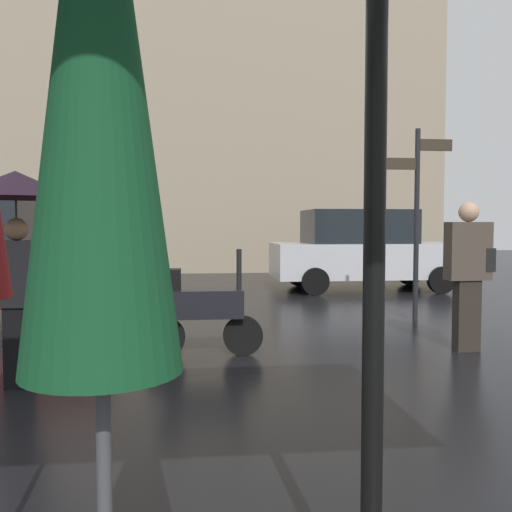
% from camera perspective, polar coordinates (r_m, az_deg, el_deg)
% --- Properties ---
extents(folded_patio_umbrella_near, '(0.52, 0.52, 2.65)m').
position_cam_1_polar(folded_patio_umbrella_near, '(1.35, -15.97, 15.21)').
color(folded_patio_umbrella_near, black).
rests_on(folded_patio_umbrella_near, ground).
extents(pedestrian_with_umbrella, '(1.10, 1.10, 2.00)m').
position_cam_1_polar(pedestrian_with_umbrella, '(5.51, -23.55, 4.34)').
color(pedestrian_with_umbrella, black).
rests_on(pedestrian_with_umbrella, ground).
extents(pedestrian_with_bag, '(0.54, 0.24, 1.78)m').
position_cam_1_polar(pedestrian_with_bag, '(7.06, 21.12, -1.07)').
color(pedestrian_with_bag, '#2A241E').
rests_on(pedestrian_with_bag, ground).
extents(parked_scooter, '(1.35, 0.32, 1.23)m').
position_cam_1_polar(parked_scooter, '(6.37, -5.79, -5.43)').
color(parked_scooter, black).
rests_on(parked_scooter, ground).
extents(parked_car_left, '(4.39, 2.00, 1.87)m').
position_cam_1_polar(parked_car_left, '(13.19, 11.05, 0.63)').
color(parked_car_left, silver).
rests_on(parked_car_left, ground).
extents(street_signpost, '(1.08, 0.08, 3.03)m').
position_cam_1_polar(street_signpost, '(9.11, 16.32, 5.09)').
color(street_signpost, black).
rests_on(street_signpost, ground).
extents(building_block, '(14.85, 2.21, 12.15)m').
position_cam_1_polar(building_block, '(19.21, -3.94, 16.87)').
color(building_block, gray).
rests_on(building_block, ground).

